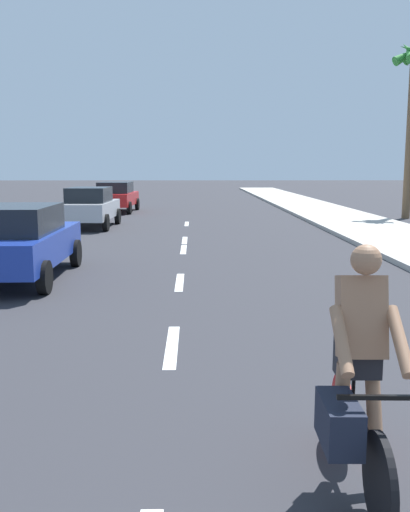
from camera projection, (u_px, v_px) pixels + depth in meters
The scene contains 11 objects.
ground_plane at pixel (185, 239), 18.46m from camera, with size 160.00×160.00×0.00m, color #2D2D33.
sidewalk_strip at pixel (376, 230), 20.57m from camera, with size 3.60×80.00×0.14m, color #B2ADA3.
lane_stripe_2 at pixel (172, 346), 7.47m from camera, with size 0.16×1.80×0.01m, color white.
lane_stripe_3 at pixel (180, 282), 11.60m from camera, with size 0.16×1.80×0.01m, color white.
lane_stripe_4 at pixel (184, 249), 16.18m from camera, with size 0.16×1.80×0.01m, color white.
lane_stripe_5 at pixel (185, 240), 18.16m from camera, with size 0.16×1.80×0.01m, color white.
lane_stripe_6 at pixel (187, 224), 23.39m from camera, with size 0.16×1.80×0.01m, color white.
cyclist at pixel (356, 381), 4.06m from camera, with size 0.62×1.71×1.82m.
parked_car_blue at pixel (16, 240), 11.77m from camera, with size 2.07×4.41×1.57m.
parked_car_silver at pixel (90, 206), 21.88m from camera, with size 1.94×4.01×1.57m.
parked_car_red at pixel (116, 196), 29.36m from camera, with size 2.09×4.29×1.57m.
Camera 1 is at (0.30, 1.67, 2.36)m, focal length 39.43 mm.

